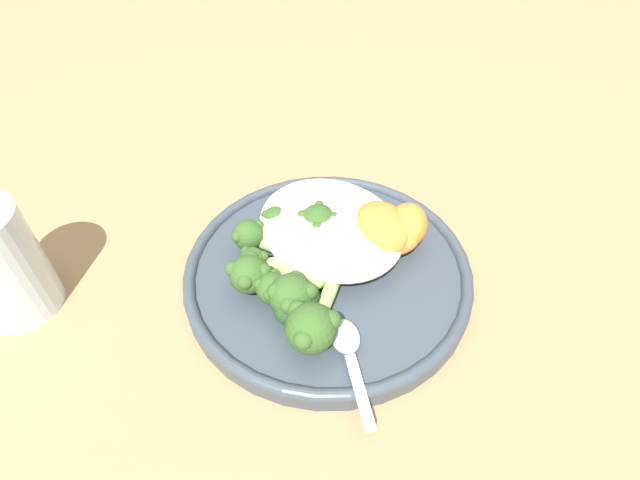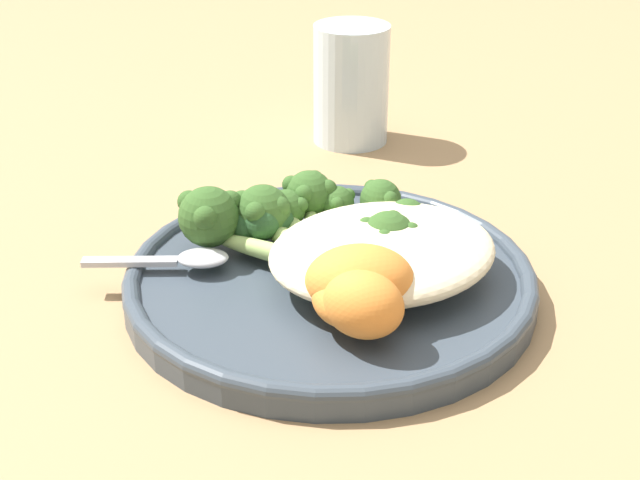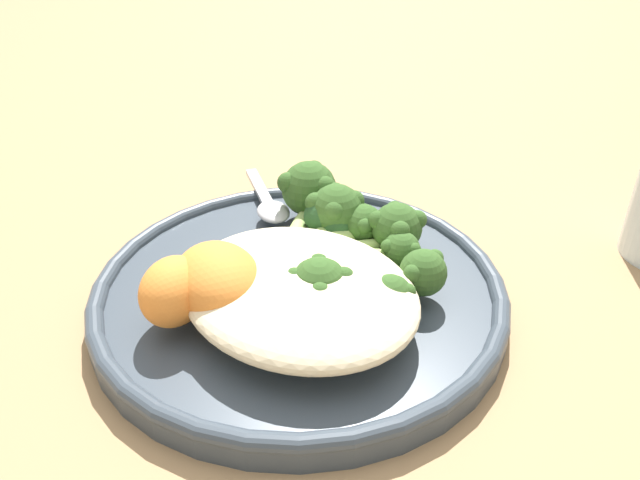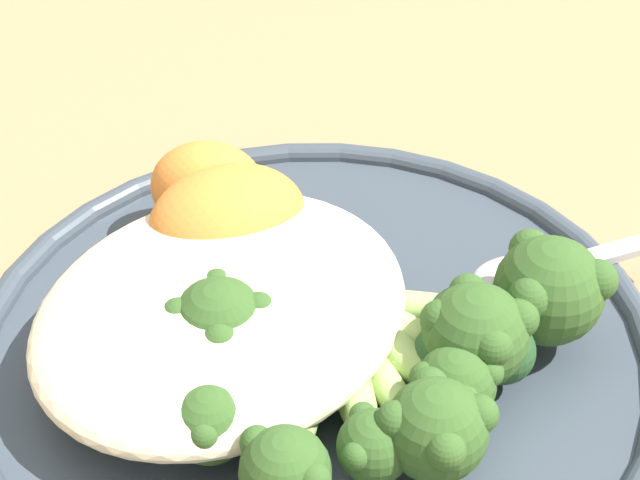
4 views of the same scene
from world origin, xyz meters
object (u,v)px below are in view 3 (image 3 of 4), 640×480
Objects in this scene: sweet_potato_chunk_0 at (174,291)px; sweet_potato_chunk_2 at (219,282)px; sweet_potato_chunk_1 at (202,284)px; plate at (299,291)px; broccoli_stalk_7 at (306,196)px; broccoli_stalk_1 at (350,286)px; broccoli_stalk_3 at (364,256)px; kale_tuft at (333,216)px; broccoli_stalk_5 at (341,236)px; broccoli_stalk_2 at (381,272)px; broccoli_stalk_4 at (378,234)px; spoon at (270,206)px; broccoli_stalk_0 at (311,283)px; broccoli_stalk_6 at (328,219)px; quinoa_mound at (299,291)px.

sweet_potato_chunk_0 is 0.03m from sweet_potato_chunk_2.
sweet_potato_chunk_0 is 0.74× the size of sweet_potato_chunk_2.
plate is at bearing -110.49° from sweet_potato_chunk_1.
broccoli_stalk_1 is at bearing -152.55° from broccoli_stalk_7.
kale_tuft is at bearing 105.34° from broccoli_stalk_3.
broccoli_stalk_5 is 0.05m from broccoli_stalk_7.
broccoli_stalk_2 is 0.92× the size of broccoli_stalk_7.
kale_tuft is (0.02, -0.01, 0.00)m from broccoli_stalk_5.
broccoli_stalk_2 is at bearing -113.33° from broccoli_stalk_4.
broccoli_stalk_3 is at bearing -121.93° from plate.
broccoli_stalk_0 is at bearing 177.90° from spoon.
broccoli_stalk_0 is at bearing -144.29° from broccoli_stalk_5.
sweet_potato_chunk_0 is at bearing -172.53° from broccoli_stalk_4.
broccoli_stalk_2 is at bearing 79.58° from broccoli_stalk_0.
sweet_potato_chunk_2 reaches higher than broccoli_stalk_1.
plate is 0.07m from broccoli_stalk_4.
sweet_potato_chunk_0 is at bearing 159.56° from broccoli_stalk_7.
broccoli_stalk_7 is (0.08, -0.08, 0.00)m from broccoli_stalk_0.
broccoli_stalk_0 reaches higher than kale_tuft.
broccoli_stalk_5 is at bearing -110.17° from broccoli_stalk_6.
broccoli_stalk_3 reaches higher than plate.
broccoli_stalk_4 is 0.13m from sweet_potato_chunk_1.
broccoli_stalk_4 is (0.02, -0.06, 0.00)m from broccoli_stalk_1.
broccoli_stalk_7 is (0.05, -0.06, 0.03)m from plate.
broccoli_stalk_4 is at bearing -80.34° from broccoli_stalk_6.
sweet_potato_chunk_2 is at bearing -169.87° from broccoli_stalk_4.
broccoli_stalk_5 is 0.88× the size of broccoli_stalk_7.
plate is 0.07m from kale_tuft.
quinoa_mound reaches higher than broccoli_stalk_5.
broccoli_stalk_6 is (0.02, -0.05, 0.03)m from plate.
broccoli_stalk_4 is (0.01, -0.08, -0.00)m from broccoli_stalk_0.
plate is 0.10m from spoon.
broccoli_stalk_5 is at bearing -95.04° from sweet_potato_chunk_2.
broccoli_stalk_2 is 0.10m from sweet_potato_chunk_2.
broccoli_stalk_6 is 2.51× the size of kale_tuft.
broccoli_stalk_4 reaches higher than broccoli_stalk_2.
broccoli_stalk_7 is at bearing -47.77° from quinoa_mound.
broccoli_stalk_1 is 1.06× the size of broccoli_stalk_2.
sweet_potato_chunk_1 is at bearing -123.12° from broccoli_stalk_0.
broccoli_stalk_5 is at bearing -139.53° from broccoli_stalk_7.
broccoli_stalk_4 is (0.01, -0.02, 0.01)m from broccoli_stalk_3.
broccoli_stalk_0 reaches higher than broccoli_stalk_4.
quinoa_mound reaches higher than broccoli_stalk_2.
broccoli_stalk_6 reaches higher than broccoli_stalk_3.
broccoli_stalk_4 is 0.07m from broccoli_stalk_7.
plate is at bearing 174.82° from broccoli_stalk_1.
broccoli_stalk_1 is 1.74× the size of sweet_potato_chunk_2.
plate is 3.14× the size of broccoli_stalk_0.
broccoli_stalk_4 reaches higher than sweet_potato_chunk_1.
sweet_potato_chunk_2 is (0.04, 0.04, 0.00)m from broccoli_stalk_0.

